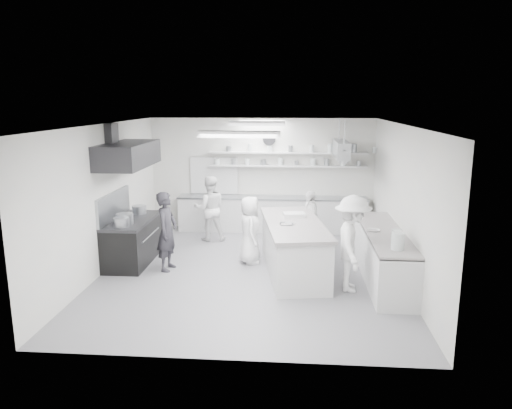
# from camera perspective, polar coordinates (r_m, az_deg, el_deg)

# --- Properties ---
(floor) EXTENTS (6.00, 7.00, 0.02)m
(floor) POSITION_cam_1_polar(r_m,az_deg,el_deg) (10.10, -0.70, -7.93)
(floor) COLOR gray
(floor) RESTS_ON ground
(ceiling) EXTENTS (6.00, 7.00, 0.02)m
(ceiling) POSITION_cam_1_polar(r_m,az_deg,el_deg) (9.49, -0.75, 9.45)
(ceiling) COLOR white
(ceiling) RESTS_ON wall_back
(wall_back) EXTENTS (6.00, 0.04, 3.00)m
(wall_back) POSITION_cam_1_polar(r_m,az_deg,el_deg) (13.11, 0.68, 3.60)
(wall_back) COLOR silver
(wall_back) RESTS_ON floor
(wall_front) EXTENTS (6.00, 0.04, 3.00)m
(wall_front) POSITION_cam_1_polar(r_m,az_deg,el_deg) (6.32, -3.65, -5.98)
(wall_front) COLOR silver
(wall_front) RESTS_ON floor
(wall_left) EXTENTS (0.04, 7.00, 3.00)m
(wall_left) POSITION_cam_1_polar(r_m,az_deg,el_deg) (10.39, -17.44, 0.73)
(wall_left) COLOR silver
(wall_left) RESTS_ON floor
(wall_right) EXTENTS (0.04, 7.00, 3.00)m
(wall_right) POSITION_cam_1_polar(r_m,az_deg,el_deg) (9.87, 16.89, 0.19)
(wall_right) COLOR silver
(wall_right) RESTS_ON floor
(stove) EXTENTS (0.80, 1.80, 0.90)m
(stove) POSITION_cam_1_polar(r_m,az_deg,el_deg) (10.86, -14.34, -4.30)
(stove) COLOR black
(stove) RESTS_ON floor
(exhaust_hood) EXTENTS (0.85, 2.00, 0.50)m
(exhaust_hood) POSITION_cam_1_polar(r_m,az_deg,el_deg) (10.49, -14.89, 5.70)
(exhaust_hood) COLOR #29292C
(exhaust_hood) RESTS_ON wall_left
(back_counter) EXTENTS (5.00, 0.60, 0.92)m
(back_counter) POSITION_cam_1_polar(r_m,az_deg,el_deg) (13.00, 1.90, -1.15)
(back_counter) COLOR silver
(back_counter) RESTS_ON floor
(shelf_lower) EXTENTS (4.20, 0.26, 0.04)m
(shelf_lower) POSITION_cam_1_polar(r_m,az_deg,el_deg) (12.92, 3.75, 4.56)
(shelf_lower) COLOR silver
(shelf_lower) RESTS_ON wall_back
(shelf_upper) EXTENTS (4.20, 0.26, 0.04)m
(shelf_upper) POSITION_cam_1_polar(r_m,az_deg,el_deg) (12.88, 3.77, 6.11)
(shelf_upper) COLOR silver
(shelf_upper) RESTS_ON wall_back
(pass_through_window) EXTENTS (1.30, 0.04, 1.00)m
(pass_through_window) POSITION_cam_1_polar(r_m,az_deg,el_deg) (13.25, -4.95, 3.42)
(pass_through_window) COLOR black
(pass_through_window) RESTS_ON wall_back
(wall_clock) EXTENTS (0.32, 0.05, 0.32)m
(wall_clock) POSITION_cam_1_polar(r_m,az_deg,el_deg) (12.95, 1.57, 7.72)
(wall_clock) COLOR silver
(wall_clock) RESTS_ON wall_back
(right_counter) EXTENTS (0.74, 3.30, 0.94)m
(right_counter) POSITION_cam_1_polar(r_m,az_deg,el_deg) (9.87, 14.77, -5.88)
(right_counter) COLOR silver
(right_counter) RESTS_ON floor
(pot_rack) EXTENTS (0.30, 1.60, 0.40)m
(pot_rack) POSITION_cam_1_polar(r_m,az_deg,el_deg) (11.95, 10.00, 6.43)
(pot_rack) COLOR #969BA1
(pot_rack) RESTS_ON ceiling
(light_fixture_front) EXTENTS (1.30, 0.25, 0.10)m
(light_fixture_front) POSITION_cam_1_polar(r_m,az_deg,el_deg) (7.70, -2.00, 8.28)
(light_fixture_front) COLOR silver
(light_fixture_front) RESTS_ON ceiling
(light_fixture_rear) EXTENTS (1.30, 0.25, 0.10)m
(light_fixture_rear) POSITION_cam_1_polar(r_m,az_deg,el_deg) (11.28, 0.11, 9.54)
(light_fixture_rear) COLOR silver
(light_fixture_rear) RESTS_ON ceiling
(prep_island) EXTENTS (1.44, 2.87, 1.01)m
(prep_island) POSITION_cam_1_polar(r_m,az_deg,el_deg) (9.92, 4.46, -5.20)
(prep_island) COLOR silver
(prep_island) RESTS_ON floor
(stove_pot) EXTENTS (0.36, 0.36, 0.27)m
(stove_pot) POSITION_cam_1_polar(r_m,az_deg,el_deg) (10.34, -15.22, -1.77)
(stove_pot) COLOR #969BA1
(stove_pot) RESTS_ON stove
(cook_stove) EXTENTS (0.47, 0.65, 1.65)m
(cook_stove) POSITION_cam_1_polar(r_m,az_deg,el_deg) (10.13, -10.45, -3.12)
(cook_stove) COLOR #29282E
(cook_stove) RESTS_ON floor
(cook_back) EXTENTS (0.91, 0.77, 1.63)m
(cook_back) POSITION_cam_1_polar(r_m,az_deg,el_deg) (12.12, -5.47, -0.47)
(cook_back) COLOR white
(cook_back) RESTS_ON floor
(cook_island_left) EXTENTS (0.60, 0.79, 1.46)m
(cook_island_left) POSITION_cam_1_polar(r_m,az_deg,el_deg) (10.42, -0.74, -3.01)
(cook_island_left) COLOR white
(cook_island_left) RESTS_ON floor
(cook_island_right) EXTENTS (0.56, 0.92, 1.46)m
(cook_island_right) POSITION_cam_1_polar(r_m,az_deg,el_deg) (11.18, 6.40, -2.04)
(cook_island_right) COLOR white
(cook_island_right) RESTS_ON floor
(cook_right) EXTENTS (0.73, 1.19, 1.79)m
(cook_right) POSITION_cam_1_polar(r_m,az_deg,el_deg) (9.05, 11.27, -4.54)
(cook_right) COLOR white
(cook_right) RESTS_ON floor
(bowl_island_a) EXTENTS (0.28, 0.28, 0.07)m
(bowl_island_a) POSITION_cam_1_polar(r_m,az_deg,el_deg) (9.59, 3.61, -2.43)
(bowl_island_a) COLOR #969BA1
(bowl_island_a) RESTS_ON prep_island
(bowl_island_b) EXTENTS (0.26, 0.26, 0.07)m
(bowl_island_b) POSITION_cam_1_polar(r_m,az_deg,el_deg) (9.65, 4.03, -2.36)
(bowl_island_b) COLOR silver
(bowl_island_b) RESTS_ON prep_island
(bowl_right) EXTENTS (0.32, 0.32, 0.06)m
(bowl_right) POSITION_cam_1_polar(r_m,az_deg,el_deg) (9.71, 13.68, -3.04)
(bowl_right) COLOR silver
(bowl_right) RESTS_ON right_counter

